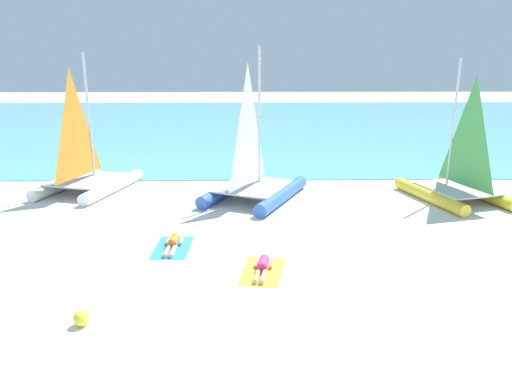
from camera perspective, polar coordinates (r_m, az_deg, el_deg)
ground_plane at (r=22.05m, az=-0.17°, el=0.47°), size 120.00×120.00×0.00m
ocean_water at (r=43.01m, az=-0.46°, el=8.05°), size 120.00×40.00×0.05m
sailboat_yellow at (r=21.64m, az=22.57°, el=1.27°), size 3.92×5.01×5.74m
sailboat_white at (r=22.64m, az=-19.41°, el=2.29°), size 4.05×5.21×5.99m
sailboat_blue at (r=20.15m, az=-0.31°, el=1.71°), size 4.74×5.60×6.22m
towel_left at (r=15.54m, az=-9.81°, el=-6.48°), size 1.15×1.93×0.01m
sunbather_left at (r=15.55m, az=-9.79°, el=-5.96°), size 0.55×1.56×0.30m
towel_right at (r=13.70m, az=0.74°, el=-9.39°), size 1.39×2.05×0.01m
sunbather_right at (r=13.71m, az=0.78°, el=-8.79°), size 0.65×1.57×0.30m
beach_ball at (r=11.82m, az=-19.95°, el=-13.85°), size 0.36×0.36×0.36m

